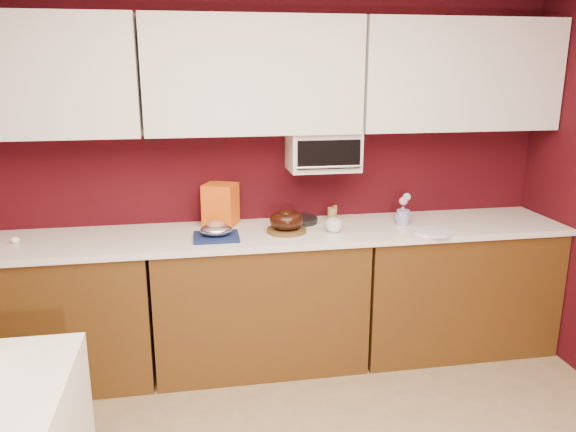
# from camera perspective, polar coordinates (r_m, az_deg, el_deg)

# --- Properties ---
(wall_back) EXTENTS (4.00, 0.02, 2.50)m
(wall_back) POSITION_cam_1_polar(r_m,az_deg,el_deg) (3.75, -3.71, 4.87)
(wall_back) COLOR #3B080D
(wall_back) RESTS_ON floor
(base_cabinet_left) EXTENTS (1.31, 0.58, 0.86)m
(base_cabinet_left) POSITION_cam_1_polar(r_m,az_deg,el_deg) (3.78, -23.70, -9.31)
(base_cabinet_left) COLOR #513110
(base_cabinet_left) RESTS_ON floor
(base_cabinet_center) EXTENTS (1.31, 0.58, 0.86)m
(base_cabinet_center) POSITION_cam_1_polar(r_m,az_deg,el_deg) (3.69, -2.95, -8.61)
(base_cabinet_center) COLOR #513110
(base_cabinet_center) RESTS_ON floor
(base_cabinet_right) EXTENTS (1.31, 0.58, 0.86)m
(base_cabinet_right) POSITION_cam_1_polar(r_m,az_deg,el_deg) (4.06, 16.23, -6.98)
(base_cabinet_right) COLOR #513110
(base_cabinet_right) RESTS_ON floor
(countertop) EXTENTS (4.00, 0.62, 0.04)m
(countertop) POSITION_cam_1_polar(r_m,az_deg,el_deg) (3.53, -3.05, -1.91)
(countertop) COLOR silver
(countertop) RESTS_ON base_cabinet_center
(upper_cabinet_left) EXTENTS (1.31, 0.33, 0.70)m
(upper_cabinet_left) POSITION_cam_1_polar(r_m,az_deg,el_deg) (3.63, -25.55, 12.69)
(upper_cabinet_left) COLOR white
(upper_cabinet_left) RESTS_ON wall_back
(upper_cabinet_center) EXTENTS (1.31, 0.33, 0.70)m
(upper_cabinet_center) POSITION_cam_1_polar(r_m,az_deg,el_deg) (3.53, -3.57, 14.05)
(upper_cabinet_center) COLOR white
(upper_cabinet_center) RESTS_ON wall_back
(upper_cabinet_right) EXTENTS (1.31, 0.33, 0.70)m
(upper_cabinet_right) POSITION_cam_1_polar(r_m,az_deg,el_deg) (3.91, 16.82, 13.55)
(upper_cabinet_right) COLOR white
(upper_cabinet_right) RESTS_ON wall_back
(toaster_oven) EXTENTS (0.45, 0.30, 0.25)m
(toaster_oven) POSITION_cam_1_polar(r_m,az_deg,el_deg) (3.66, 3.57, 6.62)
(toaster_oven) COLOR white
(toaster_oven) RESTS_ON upper_cabinet_center
(toaster_oven_door) EXTENTS (0.40, 0.02, 0.18)m
(toaster_oven_door) POSITION_cam_1_polar(r_m,az_deg,el_deg) (3.51, 4.18, 6.25)
(toaster_oven_door) COLOR black
(toaster_oven_door) RESTS_ON toaster_oven
(toaster_oven_handle) EXTENTS (0.42, 0.02, 0.02)m
(toaster_oven_handle) POSITION_cam_1_polar(r_m,az_deg,el_deg) (3.51, 4.22, 5.00)
(toaster_oven_handle) COLOR silver
(toaster_oven_handle) RESTS_ON toaster_oven
(cake_base) EXTENTS (0.29, 0.29, 0.02)m
(cake_base) POSITION_cam_1_polar(r_m,az_deg,el_deg) (3.51, -0.16, -1.48)
(cake_base) COLOR brown
(cake_base) RESTS_ON countertop
(bundt_cake) EXTENTS (0.27, 0.27, 0.09)m
(bundt_cake) POSITION_cam_1_polar(r_m,az_deg,el_deg) (3.49, -0.16, -0.40)
(bundt_cake) COLOR black
(bundt_cake) RESTS_ON cake_base
(navy_towel) EXTENTS (0.27, 0.23, 0.02)m
(navy_towel) POSITION_cam_1_polar(r_m,az_deg,el_deg) (3.41, -7.30, -2.11)
(navy_towel) COLOR #13204A
(navy_towel) RESTS_ON countertop
(foil_ham_nest) EXTENTS (0.22, 0.19, 0.07)m
(foil_ham_nest) POSITION_cam_1_polar(r_m,az_deg,el_deg) (3.40, -7.32, -1.40)
(foil_ham_nest) COLOR silver
(foil_ham_nest) RESTS_ON navy_towel
(roasted_ham) EXTENTS (0.13, 0.12, 0.07)m
(roasted_ham) POSITION_cam_1_polar(r_m,az_deg,el_deg) (3.39, -7.34, -0.99)
(roasted_ham) COLOR #AA694D
(roasted_ham) RESTS_ON foil_ham_nest
(pandoro_box) EXTENTS (0.26, 0.25, 0.27)m
(pandoro_box) POSITION_cam_1_polar(r_m,az_deg,el_deg) (3.67, -6.85, 1.18)
(pandoro_box) COLOR red
(pandoro_box) RESTS_ON countertop
(dark_pan) EXTENTS (0.29, 0.29, 0.04)m
(dark_pan) POSITION_cam_1_polar(r_m,az_deg,el_deg) (3.72, 1.35, -0.41)
(dark_pan) COLOR black
(dark_pan) RESTS_ON countertop
(coffee_mug) EXTENTS (0.13, 0.13, 0.10)m
(coffee_mug) POSITION_cam_1_polar(r_m,az_deg,el_deg) (3.51, 4.67, -0.86)
(coffee_mug) COLOR silver
(coffee_mug) RESTS_ON countertop
(blue_jar) EXTENTS (0.08, 0.08, 0.10)m
(blue_jar) POSITION_cam_1_polar(r_m,az_deg,el_deg) (3.74, 11.60, -0.13)
(blue_jar) COLOR navy
(blue_jar) RESTS_ON countertop
(flower_vase) EXTENTS (0.09, 0.09, 0.12)m
(flower_vase) POSITION_cam_1_polar(r_m,az_deg,el_deg) (3.78, 11.57, 0.22)
(flower_vase) COLOR #ABB6C2
(flower_vase) RESTS_ON countertop
(flower_pink) EXTENTS (0.06, 0.06, 0.06)m
(flower_pink) POSITION_cam_1_polar(r_m,az_deg,el_deg) (3.76, 11.64, 1.49)
(flower_pink) COLOR pink
(flower_pink) RESTS_ON flower_vase
(flower_blue) EXTENTS (0.05, 0.05, 0.05)m
(flower_blue) POSITION_cam_1_polar(r_m,az_deg,el_deg) (3.79, 11.97, 1.90)
(flower_blue) COLOR #8DB2E1
(flower_blue) RESTS_ON flower_vase
(china_plate) EXTENTS (0.25, 0.25, 0.01)m
(china_plate) POSITION_cam_1_polar(r_m,az_deg,el_deg) (3.61, 14.63, -1.58)
(china_plate) COLOR white
(china_plate) RESTS_ON countertop
(amber_bottle) EXTENTS (0.04, 0.04, 0.09)m
(amber_bottle) POSITION_cam_1_polar(r_m,az_deg,el_deg) (3.78, 4.69, 0.25)
(amber_bottle) COLOR olive
(amber_bottle) RESTS_ON countertop
(paper_cup) EXTENTS (0.08, 0.08, 0.09)m
(paper_cup) POSITION_cam_1_polar(r_m,az_deg,el_deg) (3.76, 4.51, 0.14)
(paper_cup) COLOR olive
(paper_cup) RESTS_ON countertop
(egg_right) EXTENTS (0.06, 0.05, 0.04)m
(egg_right) POSITION_cam_1_polar(r_m,az_deg,el_deg) (3.66, -25.99, -2.21)
(egg_right) COLOR white
(egg_right) RESTS_ON countertop
(amber_bottle_tall) EXTENTS (0.03, 0.03, 0.10)m
(amber_bottle_tall) POSITION_cam_1_polar(r_m,az_deg,el_deg) (3.79, 4.80, 0.34)
(amber_bottle_tall) COLOR brown
(amber_bottle_tall) RESTS_ON countertop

